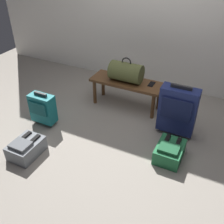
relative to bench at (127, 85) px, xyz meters
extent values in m
plane|color=gray|center=(0.16, -0.73, -0.34)|extent=(6.60, 6.60, 0.00)
cube|color=brown|center=(0.00, 0.00, 0.04)|extent=(1.00, 0.36, 0.04)
cylinder|color=brown|center=(-0.44, -0.13, -0.16)|extent=(0.05, 0.05, 0.36)
cylinder|color=brown|center=(0.44, -0.13, -0.16)|extent=(0.05, 0.05, 0.36)
cylinder|color=brown|center=(-0.44, 0.13, -0.16)|extent=(0.05, 0.05, 0.36)
cylinder|color=brown|center=(0.44, 0.13, -0.16)|extent=(0.05, 0.05, 0.36)
cylinder|color=#51562D|center=(-0.01, 0.00, 0.19)|extent=(0.44, 0.26, 0.26)
torus|color=black|center=(-0.01, 0.00, 0.33)|extent=(0.14, 0.02, 0.14)
cube|color=black|center=(0.34, 0.05, 0.07)|extent=(0.07, 0.14, 0.01)
cube|color=black|center=(0.34, 0.05, 0.07)|extent=(0.06, 0.13, 0.00)
cube|color=navy|center=(0.79, -0.31, 0.00)|extent=(0.44, 0.19, 0.58)
cube|color=#11183E|center=(0.79, -0.42, 0.07)|extent=(0.35, 0.02, 0.26)
cube|color=#262628|center=(0.79, -0.31, 0.31)|extent=(0.25, 0.03, 0.04)
cylinder|color=black|center=(0.64, -0.25, -0.31)|extent=(0.02, 0.05, 0.05)
cylinder|color=black|center=(0.95, -0.25, -0.31)|extent=(0.02, 0.05, 0.05)
cube|color=#14666B|center=(-0.78, -0.87, -0.10)|extent=(0.32, 0.16, 0.37)
cube|color=#0E474A|center=(-0.78, -0.96, -0.06)|extent=(0.26, 0.02, 0.17)
cube|color=#262628|center=(-0.78, -0.87, 0.10)|extent=(0.18, 0.03, 0.04)
cylinder|color=black|center=(-0.89, -0.81, -0.31)|extent=(0.02, 0.05, 0.05)
cylinder|color=black|center=(-0.67, -0.81, -0.31)|extent=(0.02, 0.05, 0.05)
cube|color=slate|center=(-0.59, -1.43, -0.25)|extent=(0.28, 0.38, 0.17)
cube|color=#515559|center=(-0.59, -1.49, -0.15)|extent=(0.21, 0.17, 0.04)
cube|color=black|center=(-0.65, -1.36, -0.16)|extent=(0.04, 0.19, 0.02)
cube|color=black|center=(-0.53, -1.36, -0.16)|extent=(0.04, 0.19, 0.02)
cube|color=#1E6038|center=(0.86, -0.78, -0.25)|extent=(0.28, 0.38, 0.17)
cube|color=#184D2C|center=(0.86, -0.85, -0.15)|extent=(0.21, 0.17, 0.04)
cube|color=black|center=(0.80, -0.71, -0.16)|extent=(0.04, 0.19, 0.02)
cube|color=black|center=(0.92, -0.71, -0.16)|extent=(0.04, 0.19, 0.02)
camera|label=1|loc=(1.23, -2.96, 1.71)|focal=41.79mm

